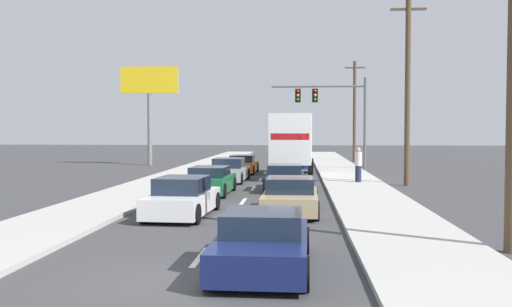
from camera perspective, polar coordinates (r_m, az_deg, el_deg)
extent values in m
plane|color=#3D3D3F|center=(35.71, 0.76, -2.22)|extent=(140.00, 140.00, 0.00)
cube|color=#B2AFA8|center=(30.79, 9.74, -2.87)|extent=(3.15, 80.00, 0.14)
cube|color=#B2AFA8|center=(31.53, -9.17, -2.74)|extent=(3.15, 80.00, 0.14)
cube|color=silver|center=(13.01, -5.70, -10.39)|extent=(0.14, 2.00, 0.01)
cube|color=silver|center=(17.87, -2.89, -6.87)|extent=(0.14, 2.00, 0.01)
cube|color=silver|center=(22.79, -1.30, -4.85)|extent=(0.14, 2.00, 0.01)
cube|color=silver|center=(27.73, -0.28, -3.55)|extent=(0.14, 2.00, 0.01)
cube|color=silver|center=(32.70, 0.42, -2.64)|extent=(0.14, 2.00, 0.01)
cube|color=silver|center=(37.67, 0.94, -1.97)|extent=(0.14, 2.00, 0.01)
cube|color=silver|center=(42.65, 1.34, -1.46)|extent=(0.14, 2.00, 0.01)
cube|color=silver|center=(47.63, 1.66, -1.05)|extent=(0.14, 2.00, 0.01)
cube|color=silver|center=(52.62, 1.91, -0.73)|extent=(0.14, 2.00, 0.01)
cube|color=silver|center=(57.61, 2.12, -0.45)|extent=(0.14, 2.00, 0.01)
cube|color=silver|center=(62.60, 2.30, -0.23)|extent=(0.14, 2.00, 0.01)
cube|color=orange|center=(37.45, -1.34, -1.31)|extent=(1.75, 4.41, 0.63)
cube|color=#192333|center=(37.15, -1.38, -0.50)|extent=(1.52, 1.99, 0.45)
cylinder|color=black|center=(39.18, -2.23, -1.34)|extent=(0.23, 0.64, 0.64)
cylinder|color=black|center=(39.02, 0.09, -1.36)|extent=(0.23, 0.64, 0.64)
cylinder|color=black|center=(35.93, -2.88, -1.68)|extent=(0.23, 0.64, 0.64)
cylinder|color=black|center=(35.75, -0.36, -1.70)|extent=(0.23, 0.64, 0.64)
cube|color=#B7BABF|center=(31.40, -2.72, -2.01)|extent=(1.91, 4.48, 0.65)
cube|color=#192333|center=(31.19, -2.77, -0.95)|extent=(1.63, 1.93, 0.53)
cylinder|color=black|center=(33.18, -3.73, -2.03)|extent=(0.24, 0.65, 0.64)
cylinder|color=black|center=(32.95, -0.85, -2.05)|extent=(0.24, 0.65, 0.64)
cylinder|color=black|center=(29.91, -4.78, -2.51)|extent=(0.24, 0.65, 0.64)
cylinder|color=black|center=(29.65, -1.59, -2.55)|extent=(0.24, 0.65, 0.64)
cube|color=#196B38|center=(25.33, -4.65, -3.05)|extent=(1.87, 4.17, 0.67)
cube|color=#192333|center=(25.17, -4.71, -1.82)|extent=(1.61, 2.10, 0.44)
cylinder|color=black|center=(26.98, -5.79, -3.05)|extent=(0.24, 0.65, 0.64)
cylinder|color=black|center=(26.70, -2.32, -3.10)|extent=(0.24, 0.65, 0.64)
cylinder|color=black|center=(24.04, -7.25, -3.73)|extent=(0.24, 0.65, 0.64)
cylinder|color=black|center=(23.73, -3.35, -3.80)|extent=(0.24, 0.65, 0.64)
cube|color=white|center=(19.01, -7.43, -4.93)|extent=(1.94, 4.33, 0.65)
cube|color=#192333|center=(18.88, -7.49, -3.17)|extent=(1.62, 2.06, 0.54)
cylinder|color=black|center=(20.74, -8.51, -4.72)|extent=(0.25, 0.65, 0.64)
cylinder|color=black|center=(20.37, -4.10, -4.83)|extent=(0.25, 0.65, 0.64)
cylinder|color=black|center=(17.75, -11.25, -5.94)|extent=(0.25, 0.65, 0.64)
cylinder|color=black|center=(17.32, -6.12, -6.12)|extent=(0.25, 0.65, 0.64)
cube|color=white|center=(33.76, 3.69, 1.54)|extent=(2.51, 6.52, 2.85)
cube|color=red|center=(30.55, 3.45, 1.71)|extent=(2.09, 0.10, 0.36)
cube|color=#1E389E|center=(38.00, 3.94, 0.02)|extent=(2.29, 2.04, 2.00)
cylinder|color=black|center=(38.10, 2.26, -1.21)|extent=(0.33, 0.97, 0.96)
cylinder|color=black|center=(38.02, 5.61, -1.22)|extent=(0.33, 0.97, 0.96)
cylinder|color=black|center=(32.62, 1.63, -1.82)|extent=(0.33, 0.97, 0.96)
cylinder|color=black|center=(32.53, 5.55, -1.84)|extent=(0.33, 0.97, 0.96)
cube|color=black|center=(27.00, 2.98, -2.78)|extent=(1.83, 4.26, 0.61)
cube|color=#192333|center=(26.63, 2.95, -1.65)|extent=(1.59, 2.03, 0.50)
cylinder|color=black|center=(28.61, 1.44, -2.73)|extent=(0.23, 0.64, 0.64)
cylinder|color=black|center=(28.56, 4.75, -2.75)|extent=(0.23, 0.64, 0.64)
cylinder|color=black|center=(25.50, 0.98, -3.36)|extent=(0.23, 0.64, 0.64)
cylinder|color=black|center=(25.43, 4.71, -3.38)|extent=(0.23, 0.64, 0.64)
cube|color=tan|center=(19.52, 3.49, -4.80)|extent=(1.90, 4.24, 0.59)
cube|color=#192333|center=(19.54, 3.50, -3.17)|extent=(1.65, 1.96, 0.51)
cylinder|color=black|center=(21.12, 1.28, -4.56)|extent=(0.23, 0.64, 0.64)
cylinder|color=black|center=(21.08, 5.96, -4.59)|extent=(0.23, 0.64, 0.64)
cylinder|color=black|center=(18.04, 0.60, -5.76)|extent=(0.23, 0.64, 0.64)
cylinder|color=black|center=(17.99, 6.09, -5.80)|extent=(0.23, 0.64, 0.64)
cube|color=#141E4C|center=(11.76, 0.68, -9.59)|extent=(1.89, 4.17, 0.60)
cube|color=#192333|center=(11.67, 0.68, -6.99)|extent=(1.63, 1.78, 0.47)
cylinder|color=black|center=(13.35, -2.48, -8.67)|extent=(0.23, 0.64, 0.64)
cylinder|color=black|center=(13.23, 4.93, -8.77)|extent=(0.23, 0.64, 0.64)
cylinder|color=black|center=(10.43, -4.79, -11.84)|extent=(0.23, 0.64, 0.64)
cylinder|color=black|center=(10.27, 4.83, -12.06)|extent=(0.23, 0.64, 0.64)
cylinder|color=#595B56|center=(40.85, 10.97, 2.95)|extent=(0.20, 0.20, 6.60)
cylinder|color=#595B56|center=(40.71, 6.31, 6.77)|extent=(6.66, 0.14, 0.14)
cube|color=black|center=(40.66, 5.99, 5.86)|extent=(0.40, 0.56, 0.95)
sphere|color=red|center=(40.37, 6.01, 6.31)|extent=(0.20, 0.20, 0.20)
sphere|color=orange|center=(40.35, 6.01, 5.89)|extent=(0.20, 0.20, 0.20)
sphere|color=green|center=(40.34, 6.01, 5.46)|extent=(0.20, 0.20, 0.20)
cube|color=black|center=(40.65, 4.27, 5.87)|extent=(0.40, 0.56, 0.95)
sphere|color=red|center=(40.36, 4.27, 6.32)|extent=(0.20, 0.20, 0.20)
sphere|color=orange|center=(40.34, 4.26, 5.89)|extent=(0.20, 0.20, 0.20)
sphere|color=green|center=(40.32, 4.26, 5.47)|extent=(0.20, 0.20, 0.20)
cylinder|color=brown|center=(30.03, 15.10, 6.02)|extent=(0.28, 0.28, 9.64)
cube|color=brown|center=(30.59, 15.18, 13.93)|extent=(1.80, 0.12, 0.12)
cylinder|color=brown|center=(52.28, 9.94, 4.23)|extent=(0.28, 0.28, 9.14)
cube|color=brown|center=(52.56, 9.98, 8.56)|extent=(1.80, 0.12, 0.12)
cylinder|color=slate|center=(46.49, -10.72, 2.42)|extent=(0.36, 0.36, 5.85)
cube|color=yellow|center=(46.66, -10.76, 7.34)|extent=(4.72, 0.20, 2.15)
cylinder|color=#1E233F|center=(30.11, 10.32, -2.05)|extent=(0.32, 0.32, 0.85)
cylinder|color=beige|center=(30.05, 10.33, -0.53)|extent=(0.38, 0.38, 0.74)
sphere|color=tan|center=(30.03, 10.34, 0.39)|extent=(0.23, 0.23, 0.23)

